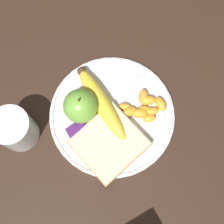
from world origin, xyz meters
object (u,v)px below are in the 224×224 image
at_px(juice_glass, 16,130).
at_px(bread_slice, 109,143).
at_px(fork, 114,113).
at_px(jam_packet, 77,131).
at_px(plate, 112,115).
at_px(apple, 81,106).
at_px(banana, 102,103).

distance_m(juice_glass, bread_slice, 0.19).
relative_size(fork, jam_packet, 3.91).
distance_m(plate, fork, 0.01).
xyz_separation_m(juice_glass, bread_slice, (0.15, -0.11, -0.02)).
height_order(plate, fork, fork).
bearing_deg(juice_glass, plate, -18.27).
bearing_deg(jam_packet, fork, -0.92).
xyz_separation_m(apple, jam_packet, (-0.03, -0.03, -0.02)).
bearing_deg(juice_glass, jam_packet, -29.05).
bearing_deg(plate, apple, 142.91).
bearing_deg(fork, juice_glass, -44.22).
relative_size(plate, apple, 3.31).
distance_m(plate, jam_packet, 0.08).
bearing_deg(apple, bread_slice, -80.85).
bearing_deg(apple, plate, -37.09).
bearing_deg(fork, banana, -88.33).
height_order(plate, juice_glass, juice_glass).
height_order(juice_glass, fork, juice_glass).
relative_size(apple, bread_slice, 0.54).
xyz_separation_m(juice_glass, apple, (0.13, -0.02, 0.01)).
relative_size(juice_glass, bread_slice, 0.58).
height_order(bread_slice, fork, bread_slice).
bearing_deg(plate, bread_slice, -124.89).
xyz_separation_m(juice_glass, jam_packet, (0.10, -0.06, -0.02)).
xyz_separation_m(banana, jam_packet, (-0.07, -0.02, -0.01)).
distance_m(plate, apple, 0.07).
bearing_deg(bread_slice, juice_glass, 142.88).
bearing_deg(apple, juice_glass, 170.34).
bearing_deg(bread_slice, banana, 71.18).
height_order(juice_glass, apple, apple).
bearing_deg(banana, fork, -61.50).
height_order(apple, fork, apple).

